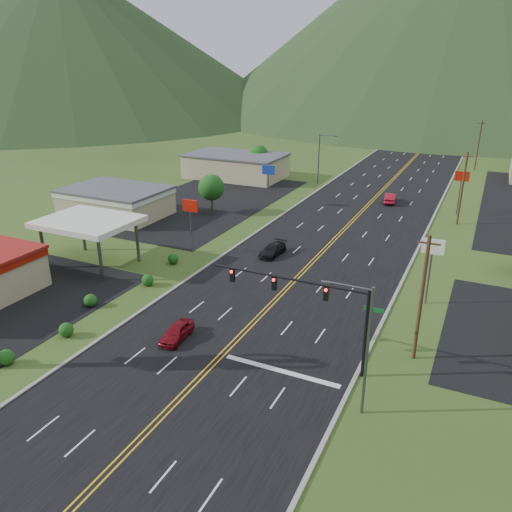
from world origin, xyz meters
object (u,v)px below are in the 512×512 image
at_px(car_dark_mid, 273,250).
at_px(traffic_signal, 312,299).
at_px(streetlight_east, 363,343).
at_px(car_red_near, 177,332).
at_px(gas_canopy, 88,223).
at_px(streetlight_west, 321,155).
at_px(car_red_far, 390,198).

bearing_deg(car_dark_mid, traffic_signal, -54.87).
relative_size(streetlight_east, car_dark_mid, 2.00).
bearing_deg(car_red_near, car_dark_mid, 86.91).
bearing_deg(gas_canopy, car_dark_mid, 33.06).
distance_m(streetlight_west, car_red_near, 58.14).
bearing_deg(car_dark_mid, streetlight_east, -50.84).
xyz_separation_m(streetlight_west, car_dark_mid, (6.74, -36.90, -4.53)).
height_order(traffic_signal, car_red_near, traffic_signal).
height_order(streetlight_west, car_dark_mid, streetlight_west).
xyz_separation_m(streetlight_east, car_dark_mid, (-16.12, 23.10, -4.53)).
relative_size(streetlight_east, streetlight_west, 1.00).
distance_m(car_dark_mid, car_red_far, 30.03).
bearing_deg(traffic_signal, streetlight_west, 107.97).
xyz_separation_m(traffic_signal, car_red_far, (-3.68, 48.13, -4.55)).
xyz_separation_m(streetlight_east, gas_canopy, (-33.18, 12.00, -0.31)).
bearing_deg(traffic_signal, car_red_near, -172.16).
bearing_deg(traffic_signal, streetlight_east, -40.39).
xyz_separation_m(car_dark_mid, car_red_far, (7.74, 29.02, 0.13)).
bearing_deg(car_red_near, gas_canopy, 147.10).
height_order(gas_canopy, car_red_near, gas_canopy).
distance_m(traffic_signal, car_red_far, 48.48).
distance_m(traffic_signal, streetlight_east, 6.17).
bearing_deg(car_red_near, streetlight_east, -13.49).
height_order(streetlight_east, streetlight_west, same).
height_order(traffic_signal, gas_canopy, traffic_signal).
bearing_deg(car_dark_mid, car_red_far, 79.32).
bearing_deg(streetlight_west, car_red_near, -82.84).
relative_size(traffic_signal, car_red_far, 2.75).
xyz_separation_m(gas_canopy, car_red_near, (17.55, -9.51, -4.20)).
height_order(streetlight_east, car_red_far, streetlight_east).
bearing_deg(car_dark_mid, streetlight_west, 104.61).
distance_m(streetlight_west, car_dark_mid, 37.78).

